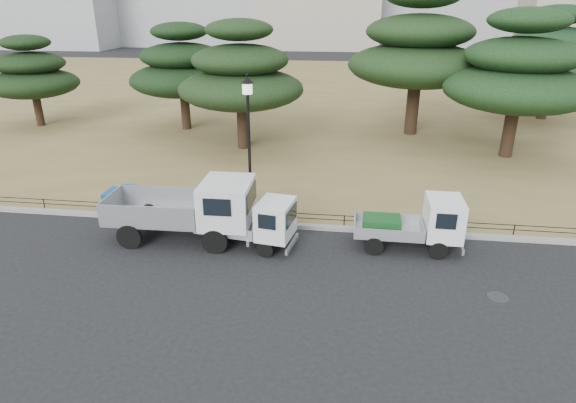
# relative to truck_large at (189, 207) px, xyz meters

# --- Properties ---
(ground) EXTENTS (220.00, 220.00, 0.00)m
(ground) POSITION_rel_truck_large_xyz_m (3.36, -1.22, -1.23)
(ground) COLOR black
(lawn) EXTENTS (120.00, 56.00, 0.15)m
(lawn) POSITION_rel_truck_large_xyz_m (3.36, 29.38, -1.16)
(lawn) COLOR olive
(lawn) RESTS_ON ground
(curb) EXTENTS (120.00, 0.25, 0.16)m
(curb) POSITION_rel_truck_large_xyz_m (3.36, 1.38, -1.15)
(curb) COLOR gray
(curb) RESTS_ON ground
(truck_large) EXTENTS (5.12, 2.15, 2.21)m
(truck_large) POSITION_rel_truck_large_xyz_m (0.00, 0.00, 0.00)
(truck_large) COLOR black
(truck_large) RESTS_ON ground
(truck_kei_front) EXTENTS (3.47, 1.88, 1.74)m
(truck_kei_front) POSITION_rel_truck_large_xyz_m (2.29, -0.23, -0.36)
(truck_kei_front) COLOR black
(truck_kei_front) RESTS_ON ground
(truck_kei_rear) EXTENTS (3.52, 1.55, 1.84)m
(truck_kei_rear) POSITION_rel_truck_large_xyz_m (7.78, 0.36, -0.31)
(truck_kei_rear) COLOR black
(truck_kei_rear) RESTS_ON ground
(street_lamp) EXTENTS (0.48, 0.48, 5.33)m
(street_lamp) POSITION_rel_truck_large_xyz_m (1.82, 1.68, 2.52)
(street_lamp) COLOR black
(street_lamp) RESTS_ON lawn
(pipe_fence) EXTENTS (38.00, 0.04, 0.40)m
(pipe_fence) POSITION_rel_truck_large_xyz_m (3.36, 1.53, -0.79)
(pipe_fence) COLOR black
(pipe_fence) RESTS_ON lawn
(tarp_pile) EXTENTS (1.39, 1.02, 0.93)m
(tarp_pile) POSITION_rel_truck_large_xyz_m (-3.50, 2.14, -0.71)
(tarp_pile) COLOR #134B99
(tarp_pile) RESTS_ON lawn
(manhole) EXTENTS (0.60, 0.60, 0.01)m
(manhole) POSITION_rel_truck_large_xyz_m (9.86, -2.42, -1.23)
(manhole) COLOR #2D2D30
(manhole) RESTS_ON ground
(pine_west_far) EXTENTS (5.79, 5.79, 5.85)m
(pine_west_far) POSITION_rel_truck_large_xyz_m (-15.44, 14.77, 2.29)
(pine_west_far) COLOR black
(pine_west_far) RESTS_ON lawn
(pine_west_near) EXTENTS (6.64, 6.64, 6.64)m
(pine_west_near) POSITION_rel_truck_large_xyz_m (-5.35, 15.23, 2.75)
(pine_west_near) COLOR black
(pine_west_near) RESTS_ON lawn
(pine_center_left) EXTENTS (6.85, 6.85, 6.96)m
(pine_center_left) POSITION_rel_truck_large_xyz_m (-0.65, 11.24, 2.94)
(pine_center_left) COLOR black
(pine_center_left) RESTS_ON lawn
(pine_center_right) EXTENTS (8.26, 8.26, 8.76)m
(pine_center_right) POSITION_rel_truck_large_xyz_m (9.13, 15.88, 3.99)
(pine_center_right) COLOR black
(pine_center_right) RESTS_ON lawn
(pine_east_near) EXTENTS (7.45, 7.45, 7.52)m
(pine_east_near) POSITION_rel_truck_large_xyz_m (13.75, 11.56, 3.26)
(pine_east_near) COLOR black
(pine_east_near) RESTS_ON lawn
(pine_east_far) EXTENTS (7.59, 7.59, 7.63)m
(pine_east_far) POSITION_rel_truck_large_xyz_m (18.88, 21.59, 3.32)
(pine_east_far) COLOR black
(pine_east_far) RESTS_ON lawn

